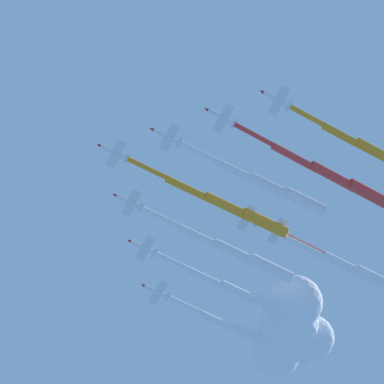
{
  "coord_description": "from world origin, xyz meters",
  "views": [
    {
      "loc": [
        -92.55,
        41.18,
        -6.71
      ],
      "look_at": [
        0.0,
        0.0,
        200.27
      ],
      "focal_mm": 73.78,
      "sensor_mm": 36.0,
      "label": 1
    }
  ],
  "objects": [
    {
      "name": "jet_port_outer",
      "position": [
        -32.94,
        -42.96,
        200.84
      ],
      "size": [
        9.94,
        56.42,
        4.24
      ],
      "color": "silver"
    },
    {
      "name": "jet_lead",
      "position": [
        0.38,
        -11.75,
        201.29
      ],
      "size": [
        9.77,
        62.71,
        4.14
      ],
      "color": "silver"
    },
    {
      "name": "cloud_puff",
      "position": [
        37.4,
        -51.83,
        209.74
      ],
      "size": [
        40.13,
        29.83,
        24.07
      ],
      "color": "white"
    },
    {
      "name": "jet_starboard_mid",
      "position": [
        26.49,
        -28.45,
        201.47
      ],
      "size": [
        10.31,
        58.18,
        4.2
      ],
      "color": "silver"
    },
    {
      "name": "jet_trail_starboard",
      "position": [
        5.3,
        -66.68,
        202.29
      ],
      "size": [
        10.61,
        64.08,
        4.11
      ],
      "color": "silver"
    },
    {
      "name": "jet_trail_port",
      "position": [
        4.01,
        -52.55,
        201.01
      ],
      "size": [
        9.99,
        58.99,
        4.18
      ],
      "color": "silver"
    },
    {
      "name": "jet_starboard_inner",
      "position": [
        13.63,
        -20.77,
        201.07
      ],
      "size": [
        10.34,
        61.48,
        4.16
      ],
      "color": "silver"
    },
    {
      "name": "jet_starboard_outer",
      "position": [
        39.64,
        -39.84,
        201.17
      ],
      "size": [
        10.72,
        60.56,
        4.16
      ],
      "color": "silver"
    },
    {
      "name": "jet_port_inner",
      "position": [
        -11.15,
        -20.09,
        200.15
      ],
      "size": [
        9.18,
        57.44,
        4.25
      ],
      "color": "silver"
    },
    {
      "name": "jet_port_mid",
      "position": [
        -20.99,
        -35.93,
        201.25
      ],
      "size": [
        11.18,
        63.71,
        4.22
      ],
      "color": "silver"
    }
  ]
}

